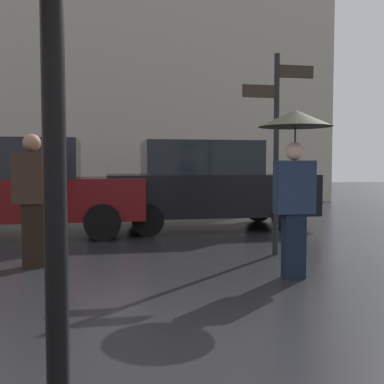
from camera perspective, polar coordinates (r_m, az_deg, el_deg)
The scene contains 6 objects.
pedestrian_with_umbrella at distance 5.60m, azimuth 12.46°, elevation 4.72°, with size 0.86×0.86×1.98m.
pedestrian_with_bag at distance 6.41m, azimuth -18.76°, elevation -0.01°, with size 0.53×0.24×1.74m.
parked_car_left at distance 9.28m, azimuth -20.16°, elevation 0.61°, with size 4.38×1.84×1.82m.
parked_car_right at distance 9.81m, azimuth 1.79°, elevation 0.92°, with size 4.25×1.97×1.82m.
street_signpost at distance 7.02m, azimuth 10.32°, elevation 7.00°, with size 1.08×0.08×2.96m.
building_block at distance 18.04m, azimuth -9.59°, elevation 21.10°, with size 15.43×3.07×13.69m, color #B2A893.
Camera 1 is at (-0.35, -2.34, 1.35)m, focal length 43.64 mm.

